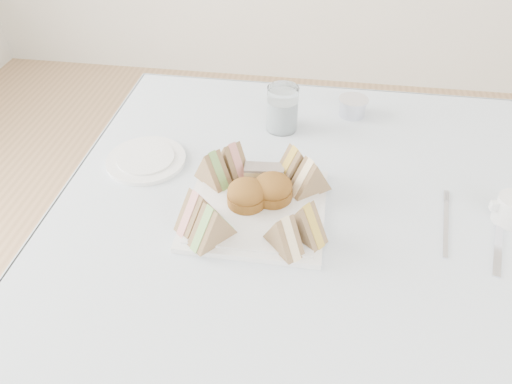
# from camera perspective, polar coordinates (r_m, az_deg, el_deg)

# --- Properties ---
(table) EXTENTS (0.90, 0.90, 0.74)m
(table) POSITION_cam_1_polar(r_m,az_deg,el_deg) (1.29, 4.74, -14.30)
(table) COLOR brown
(table) RESTS_ON floor
(tablecloth) EXTENTS (1.02, 1.02, 0.01)m
(tablecloth) POSITION_cam_1_polar(r_m,az_deg,el_deg) (1.01, 5.87, -1.86)
(tablecloth) COLOR silver
(tablecloth) RESTS_ON table
(serving_plate) EXTENTS (0.27, 0.27, 0.01)m
(serving_plate) POSITION_cam_1_polar(r_m,az_deg,el_deg) (0.99, 0.00, -1.95)
(serving_plate) COLOR white
(serving_plate) RESTS_ON tablecloth
(sandwich_fl_a) EXTENTS (0.09, 0.10, 0.08)m
(sandwich_fl_a) POSITION_cam_1_polar(r_m,az_deg,el_deg) (0.93, -6.69, -1.88)
(sandwich_fl_a) COLOR #9D7452
(sandwich_fl_a) RESTS_ON serving_plate
(sandwich_fl_b) EXTENTS (0.09, 0.09, 0.08)m
(sandwich_fl_b) POSITION_cam_1_polar(r_m,az_deg,el_deg) (0.90, -5.09, -3.57)
(sandwich_fl_b) COLOR #9D7452
(sandwich_fl_b) RESTS_ON serving_plate
(sandwich_fr_a) EXTENTS (0.09, 0.08, 0.08)m
(sandwich_fr_a) POSITION_cam_1_polar(r_m,az_deg,el_deg) (0.90, 5.62, -3.23)
(sandwich_fr_a) COLOR #9D7452
(sandwich_fr_a) RESTS_ON serving_plate
(sandwich_fr_b) EXTENTS (0.08, 0.09, 0.07)m
(sandwich_fr_b) POSITION_cam_1_polar(r_m,az_deg,el_deg) (0.88, 3.23, -4.61)
(sandwich_fr_b) COLOR #9D7452
(sandwich_fr_b) RESTS_ON serving_plate
(sandwich_bl_a) EXTENTS (0.09, 0.09, 0.08)m
(sandwich_bl_a) POSITION_cam_1_polar(r_m,az_deg,el_deg) (1.03, -4.96, 2.87)
(sandwich_bl_a) COLOR #9D7452
(sandwich_bl_a) RESTS_ON serving_plate
(sandwich_bl_b) EXTENTS (0.09, 0.09, 0.08)m
(sandwich_bl_b) POSITION_cam_1_polar(r_m,az_deg,el_deg) (1.05, -2.72, 3.84)
(sandwich_bl_b) COLOR #9D7452
(sandwich_bl_b) RESTS_ON serving_plate
(sandwich_br_a) EXTENTS (0.09, 0.09, 0.08)m
(sandwich_br_a) POSITION_cam_1_polar(r_m,az_deg,el_deg) (1.00, 6.18, 1.88)
(sandwich_br_a) COLOR #9D7452
(sandwich_br_a) RESTS_ON serving_plate
(sandwich_br_b) EXTENTS (0.10, 0.09, 0.08)m
(sandwich_br_b) POSITION_cam_1_polar(r_m,az_deg,el_deg) (1.03, 4.42, 3.28)
(sandwich_br_b) COLOR #9D7452
(sandwich_br_b) RESTS_ON serving_plate
(scone_left) EXTENTS (0.08, 0.08, 0.05)m
(scone_left) POSITION_cam_1_polar(r_m,az_deg,el_deg) (0.97, -1.08, -0.24)
(scone_left) COLOR brown
(scone_left) RESTS_ON serving_plate
(scone_right) EXTENTS (0.09, 0.09, 0.05)m
(scone_right) POSITION_cam_1_polar(r_m,az_deg,el_deg) (0.99, 1.92, 0.40)
(scone_right) COLOR brown
(scone_right) RESTS_ON serving_plate
(pastry_slice) EXTENTS (0.08, 0.04, 0.04)m
(pastry_slice) POSITION_cam_1_polar(r_m,az_deg,el_deg) (1.03, 0.95, 2.08)
(pastry_slice) COLOR beige
(pastry_slice) RESTS_ON serving_plate
(side_plate) EXTENTS (0.22, 0.22, 0.01)m
(side_plate) POSITION_cam_1_polar(r_m,az_deg,el_deg) (1.14, -12.44, 3.60)
(side_plate) COLOR white
(side_plate) RESTS_ON tablecloth
(water_glass) EXTENTS (0.08, 0.08, 0.11)m
(water_glass) POSITION_cam_1_polar(r_m,az_deg,el_deg) (1.21, 3.03, 9.49)
(water_glass) COLOR white
(water_glass) RESTS_ON tablecloth
(tea_strainer) EXTENTS (0.10, 0.10, 0.04)m
(tea_strainer) POSITION_cam_1_polar(r_m,az_deg,el_deg) (1.30, 10.98, 9.45)
(tea_strainer) COLOR silver
(tea_strainer) RESTS_ON tablecloth
(knife) EXTENTS (0.06, 0.17, 0.00)m
(knife) POSITION_cam_1_polar(r_m,az_deg,el_deg) (1.03, 25.95, -5.26)
(knife) COLOR silver
(knife) RESTS_ON tablecloth
(fork) EXTENTS (0.03, 0.16, 0.00)m
(fork) POSITION_cam_1_polar(r_m,az_deg,el_deg) (1.02, 20.86, -3.89)
(fork) COLOR silver
(fork) RESTS_ON tablecloth
(creamer_jug) EXTENTS (0.07, 0.07, 0.06)m
(creamer_jug) POSITION_cam_1_polar(r_m,az_deg,el_deg) (1.07, 27.22, -1.81)
(creamer_jug) COLOR white
(creamer_jug) RESTS_ON tablecloth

